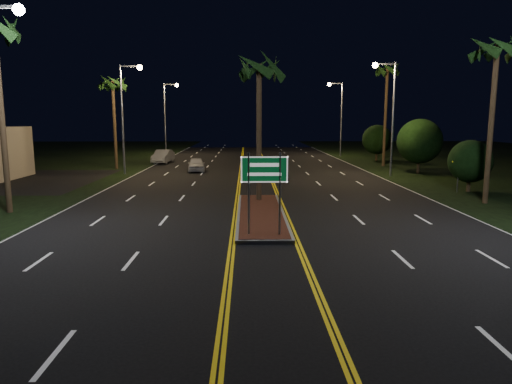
{
  "coord_description": "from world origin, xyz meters",
  "views": [
    {
      "loc": [
        -0.67,
        -14.52,
        4.62
      ],
      "look_at": [
        -0.33,
        2.36,
        1.9
      ],
      "focal_mm": 32.0,
      "sensor_mm": 36.0,
      "label": 1
    }
  ],
  "objects_px": {
    "palm_right_near": "(497,49)",
    "car_far": "(163,155)",
    "palm_left_far": "(113,84)",
    "warning_sign": "(459,167)",
    "palm_median": "(259,68)",
    "shrub_far": "(377,140)",
    "palm_right_far": "(387,71)",
    "streetlight_left_far": "(168,110)",
    "streetlight_right_mid": "(389,105)",
    "median_island": "(261,214)",
    "highway_sign": "(264,177)",
    "streetlight_right_far": "(339,110)",
    "shrub_mid": "(420,141)",
    "shrub_near": "(470,161)",
    "car_near": "(196,163)",
    "streetlight_left_mid": "(126,106)"
  },
  "relations": [
    {
      "from": "warning_sign",
      "to": "shrub_far",
      "type": "bearing_deg",
      "value": 72.66
    },
    {
      "from": "highway_sign",
      "to": "shrub_mid",
      "type": "height_order",
      "value": "shrub_mid"
    },
    {
      "from": "highway_sign",
      "to": "palm_left_far",
      "type": "distance_m",
      "value": 28.77
    },
    {
      "from": "streetlight_right_far",
      "to": "shrub_far",
      "type": "bearing_deg",
      "value": -62.02
    },
    {
      "from": "car_near",
      "to": "streetlight_right_mid",
      "type": "bearing_deg",
      "value": -19.89
    },
    {
      "from": "streetlight_left_mid",
      "to": "shrub_far",
      "type": "distance_m",
      "value": 27.4
    },
    {
      "from": "palm_left_far",
      "to": "warning_sign",
      "type": "distance_m",
      "value": 29.82
    },
    {
      "from": "median_island",
      "to": "highway_sign",
      "type": "xyz_separation_m",
      "value": [
        0.0,
        -4.2,
        2.32
      ]
    },
    {
      "from": "streetlight_left_far",
      "to": "shrub_near",
      "type": "height_order",
      "value": "streetlight_left_far"
    },
    {
      "from": "streetlight_right_mid",
      "to": "palm_left_far",
      "type": "height_order",
      "value": "streetlight_right_mid"
    },
    {
      "from": "streetlight_right_far",
      "to": "palm_left_far",
      "type": "bearing_deg",
      "value": -149.12
    },
    {
      "from": "shrub_mid",
      "to": "shrub_far",
      "type": "bearing_deg",
      "value": 90.95
    },
    {
      "from": "streetlight_right_far",
      "to": "palm_right_near",
      "type": "relative_size",
      "value": 0.97
    },
    {
      "from": "highway_sign",
      "to": "palm_right_near",
      "type": "relative_size",
      "value": 0.34
    },
    {
      "from": "palm_left_far",
      "to": "warning_sign",
      "type": "bearing_deg",
      "value": -29.24
    },
    {
      "from": "median_island",
      "to": "streetlight_left_mid",
      "type": "relative_size",
      "value": 1.14
    },
    {
      "from": "warning_sign",
      "to": "palm_left_far",
      "type": "bearing_deg",
      "value": 136.34
    },
    {
      "from": "palm_left_far",
      "to": "shrub_far",
      "type": "relative_size",
      "value": 2.22
    },
    {
      "from": "median_island",
      "to": "streetlight_right_far",
      "type": "xyz_separation_m",
      "value": [
        10.61,
        35.0,
        5.57
      ]
    },
    {
      "from": "palm_left_far",
      "to": "shrub_mid",
      "type": "bearing_deg",
      "value": -8.49
    },
    {
      "from": "palm_left_far",
      "to": "shrub_near",
      "type": "height_order",
      "value": "palm_left_far"
    },
    {
      "from": "streetlight_left_mid",
      "to": "streetlight_left_far",
      "type": "relative_size",
      "value": 1.0
    },
    {
      "from": "streetlight_right_far",
      "to": "car_near",
      "type": "xyz_separation_m",
      "value": [
        -15.76,
        -16.15,
        -4.94
      ]
    },
    {
      "from": "palm_median",
      "to": "shrub_far",
      "type": "height_order",
      "value": "palm_median"
    },
    {
      "from": "streetlight_right_far",
      "to": "palm_left_far",
      "type": "xyz_separation_m",
      "value": [
        -23.41,
        -14.0,
        2.09
      ]
    },
    {
      "from": "palm_right_near",
      "to": "shrub_far",
      "type": "distance_m",
      "value": 26.69
    },
    {
      "from": "palm_left_far",
      "to": "shrub_far",
      "type": "xyz_separation_m",
      "value": [
        26.6,
        8.0,
        -5.41
      ]
    },
    {
      "from": "palm_right_far",
      "to": "warning_sign",
      "type": "distance_m",
      "value": 17.92
    },
    {
      "from": "palm_right_near",
      "to": "shrub_mid",
      "type": "height_order",
      "value": "palm_right_near"
    },
    {
      "from": "streetlight_left_far",
      "to": "streetlight_right_mid",
      "type": "height_order",
      "value": "same"
    },
    {
      "from": "car_near",
      "to": "shrub_mid",
      "type": "bearing_deg",
      "value": -11.68
    },
    {
      "from": "streetlight_left_far",
      "to": "warning_sign",
      "type": "xyz_separation_m",
      "value": [
        23.28,
        -30.26,
        -4.05
      ]
    },
    {
      "from": "warning_sign",
      "to": "streetlight_left_mid",
      "type": "bearing_deg",
      "value": 141.8
    },
    {
      "from": "streetlight_left_mid",
      "to": "car_far",
      "type": "bearing_deg",
      "value": 83.44
    },
    {
      "from": "streetlight_right_mid",
      "to": "shrub_far",
      "type": "distance_m",
      "value": 14.74
    },
    {
      "from": "palm_right_near",
      "to": "car_far",
      "type": "distance_m",
      "value": 33.16
    },
    {
      "from": "car_far",
      "to": "palm_median",
      "type": "bearing_deg",
      "value": -62.46
    },
    {
      "from": "median_island",
      "to": "car_far",
      "type": "bearing_deg",
      "value": 109.6
    },
    {
      "from": "palm_right_far",
      "to": "car_near",
      "type": "distance_m",
      "value": 20.26
    },
    {
      "from": "shrub_near",
      "to": "warning_sign",
      "type": "height_order",
      "value": "shrub_near"
    },
    {
      "from": "streetlight_right_mid",
      "to": "shrub_mid",
      "type": "bearing_deg",
      "value": 30.56
    },
    {
      "from": "streetlight_left_mid",
      "to": "streetlight_right_far",
      "type": "height_order",
      "value": "same"
    },
    {
      "from": "streetlight_left_far",
      "to": "palm_median",
      "type": "distance_m",
      "value": 35.18
    },
    {
      "from": "palm_median",
      "to": "streetlight_right_mid",
      "type": "bearing_deg",
      "value": 47.3
    },
    {
      "from": "shrub_mid",
      "to": "car_far",
      "type": "height_order",
      "value": "shrub_mid"
    },
    {
      "from": "palm_left_far",
      "to": "palm_right_far",
      "type": "height_order",
      "value": "palm_right_far"
    },
    {
      "from": "median_island",
      "to": "warning_sign",
      "type": "distance_m",
      "value": 14.43
    },
    {
      "from": "highway_sign",
      "to": "shrub_near",
      "type": "bearing_deg",
      "value": 39.69
    },
    {
      "from": "palm_right_near",
      "to": "shrub_far",
      "type": "bearing_deg",
      "value": 87.14
    },
    {
      "from": "streetlight_right_mid",
      "to": "palm_right_near",
      "type": "distance_m",
      "value": 12.41
    }
  ]
}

